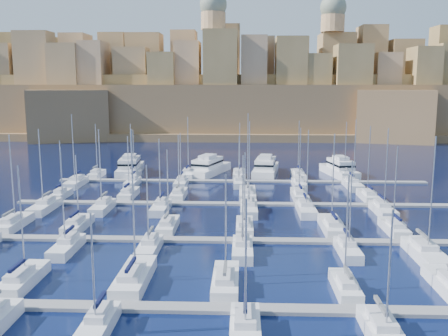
{
  "coord_description": "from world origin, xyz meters",
  "views": [
    {
      "loc": [
        0.31,
        -80.47,
        22.22
      ],
      "look_at": [
        -2.98,
        6.0,
        7.63
      ],
      "focal_mm": 40.0,
      "sensor_mm": 36.0,
      "label": 1
    }
  ],
  "objects_px": {
    "sailboat_4": "(345,286)",
    "sailboat_2": "(134,277)",
    "motor_yacht_b": "(208,167)",
    "motor_yacht_c": "(266,168)",
    "motor_yacht_a": "(130,167)",
    "motor_yacht_d": "(340,169)"
  },
  "relations": [
    {
      "from": "sailboat_2",
      "to": "motor_yacht_c",
      "type": "bearing_deg",
      "value": 75.65
    },
    {
      "from": "sailboat_2",
      "to": "motor_yacht_b",
      "type": "bearing_deg",
      "value": 87.07
    },
    {
      "from": "motor_yacht_b",
      "to": "motor_yacht_c",
      "type": "relative_size",
      "value": 1.01
    },
    {
      "from": "sailboat_4",
      "to": "motor_yacht_d",
      "type": "height_order",
      "value": "sailboat_4"
    },
    {
      "from": "sailboat_4",
      "to": "motor_yacht_d",
      "type": "xyz_separation_m",
      "value": [
        12.64,
        70.17,
        1.0
      ]
    },
    {
      "from": "sailboat_4",
      "to": "sailboat_2",
      "type": "bearing_deg",
      "value": 176.3
    },
    {
      "from": "sailboat_2",
      "to": "motor_yacht_a",
      "type": "bearing_deg",
      "value": 103.08
    },
    {
      "from": "sailboat_4",
      "to": "motor_yacht_b",
      "type": "height_order",
      "value": "sailboat_4"
    },
    {
      "from": "motor_yacht_b",
      "to": "motor_yacht_d",
      "type": "distance_m",
      "value": 32.36
    },
    {
      "from": "sailboat_4",
      "to": "motor_yacht_b",
      "type": "distance_m",
      "value": 73.83
    },
    {
      "from": "sailboat_4",
      "to": "motor_yacht_a",
      "type": "xyz_separation_m",
      "value": [
        -39.38,
        70.88,
        1.0
      ]
    },
    {
      "from": "motor_yacht_a",
      "to": "motor_yacht_d",
      "type": "height_order",
      "value": "same"
    },
    {
      "from": "motor_yacht_b",
      "to": "motor_yacht_c",
      "type": "distance_m",
      "value": 14.26
    },
    {
      "from": "motor_yacht_a",
      "to": "sailboat_4",
      "type": "bearing_deg",
      "value": -60.94
    },
    {
      "from": "sailboat_2",
      "to": "motor_yacht_c",
      "type": "height_order",
      "value": "sailboat_2"
    },
    {
      "from": "sailboat_4",
      "to": "motor_yacht_c",
      "type": "xyz_separation_m",
      "value": [
        -5.45,
        71.17,
        1.0
      ]
    },
    {
      "from": "sailboat_4",
      "to": "motor_yacht_b",
      "type": "xyz_separation_m",
      "value": [
        -19.7,
        71.15,
        1.0
      ]
    },
    {
      "from": "sailboat_2",
      "to": "motor_yacht_d",
      "type": "distance_m",
      "value": 77.49
    },
    {
      "from": "motor_yacht_b",
      "to": "sailboat_2",
      "type": "bearing_deg",
      "value": -92.93
    },
    {
      "from": "sailboat_4",
      "to": "motor_yacht_d",
      "type": "distance_m",
      "value": 71.31
    },
    {
      "from": "sailboat_4",
      "to": "motor_yacht_a",
      "type": "bearing_deg",
      "value": 119.06
    },
    {
      "from": "sailboat_2",
      "to": "sailboat_4",
      "type": "xyz_separation_m",
      "value": [
        23.27,
        -1.5,
        -0.06
      ]
    }
  ]
}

